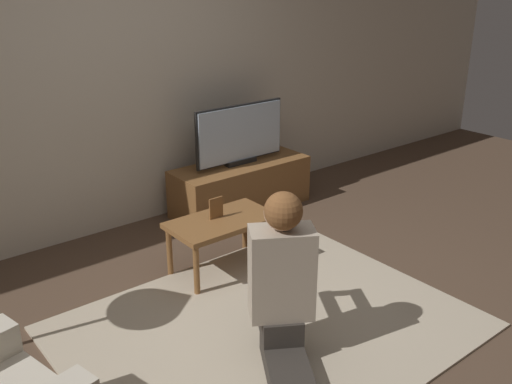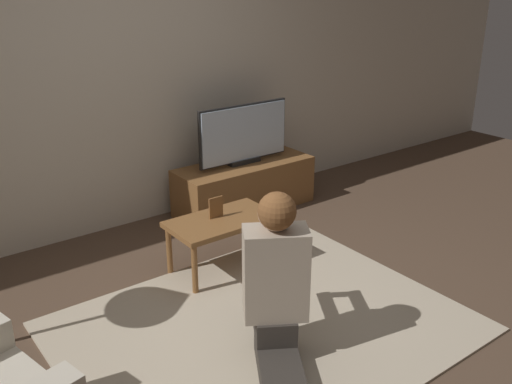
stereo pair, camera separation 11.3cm
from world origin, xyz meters
name	(u,v)px [view 2 (the right image)]	position (x,y,z in m)	size (l,w,h in m)	color
ground_plane	(264,328)	(0.00, 0.00, 0.00)	(10.00, 10.00, 0.00)	brown
wall_back	(112,69)	(0.00, 1.93, 1.30)	(10.00, 0.06, 2.60)	beige
rug	(264,327)	(0.00, 0.00, 0.01)	(2.30, 1.81, 0.02)	#BCAD93
tv_stand	(244,186)	(0.99, 1.57, 0.21)	(1.25, 0.47, 0.43)	brown
tv	(244,134)	(0.99, 1.57, 0.69)	(0.90, 0.08, 0.52)	black
coffee_table	(222,226)	(0.20, 0.75, 0.35)	(0.74, 0.42, 0.40)	brown
person_kneeling	(276,280)	(-0.12, -0.25, 0.49)	(0.64, 0.83, 0.97)	#332D28
picture_frame	(216,207)	(0.19, 0.79, 0.47)	(0.11, 0.01, 0.15)	brown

